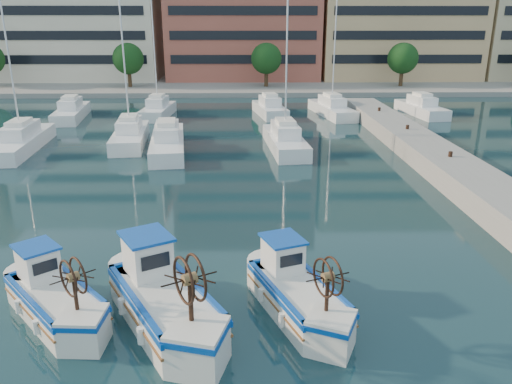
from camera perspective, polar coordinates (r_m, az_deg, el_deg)
name	(u,v)px	position (r m, az deg, el deg)	size (l,w,h in m)	color
ground	(213,308)	(16.26, -4.99, -13.02)	(300.00, 300.00, 0.00)	#193A42
quay	(499,201)	(26.10, 25.98, -0.95)	(3.00, 60.00, 1.20)	gray
waterfront	(298,5)	(79.31, 4.87, 20.49)	(180.00, 40.00, 25.60)	gray
yacht_marina	(186,125)	(42.31, -7.98, 7.61)	(41.47, 23.59, 11.50)	white
fishing_boat_a	(54,296)	(16.59, -22.13, -10.92)	(3.88, 4.08, 2.59)	silver
fishing_boat_b	(163,297)	(15.32, -10.61, -11.76)	(4.08, 5.08, 3.08)	silver
fishing_boat_c	(296,290)	(15.70, 4.59, -11.15)	(3.07, 4.41, 2.66)	silver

